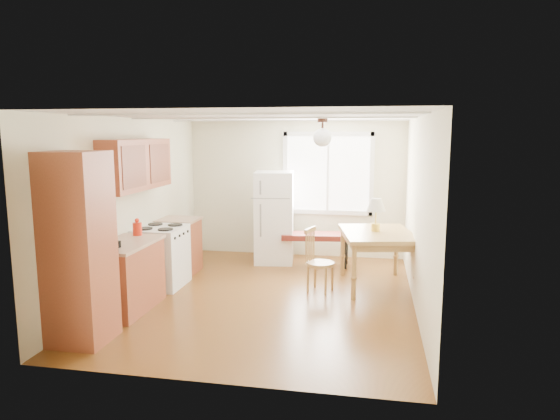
% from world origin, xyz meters
% --- Properties ---
extents(room_shell, '(4.60, 5.60, 2.62)m').
position_xyz_m(room_shell, '(0.00, 0.00, 1.25)').
color(room_shell, '#4E2B10').
rests_on(room_shell, ground).
extents(kitchen_run, '(0.65, 3.40, 2.20)m').
position_xyz_m(kitchen_run, '(-1.72, -0.63, 0.84)').
color(kitchen_run, brown).
rests_on(kitchen_run, ground).
extents(window_unit, '(1.64, 0.05, 1.51)m').
position_xyz_m(window_unit, '(0.60, 2.47, 1.55)').
color(window_unit, white).
rests_on(window_unit, room_shell).
extents(pendant_light, '(0.26, 0.26, 0.40)m').
position_xyz_m(pendant_light, '(0.70, 0.40, 2.24)').
color(pendant_light, '#311D15').
rests_on(pendant_light, room_shell).
extents(refrigerator, '(0.74, 0.74, 1.61)m').
position_xyz_m(refrigerator, '(-0.29, 1.91, 0.81)').
color(refrigerator, white).
rests_on(refrigerator, ground).
extents(bench, '(1.26, 0.60, 0.56)m').
position_xyz_m(bench, '(0.49, 1.82, 0.50)').
color(bench, '#581A14').
rests_on(bench, ground).
extents(dining_table, '(1.24, 1.51, 0.84)m').
position_xyz_m(dining_table, '(1.50, 0.76, 0.73)').
color(dining_table, olive).
rests_on(dining_table, ground).
extents(chair, '(0.44, 0.43, 0.91)m').
position_xyz_m(chair, '(0.62, 0.40, 0.52)').
color(chair, olive).
rests_on(chair, ground).
extents(table_lamp, '(0.28, 0.28, 0.49)m').
position_xyz_m(table_lamp, '(1.47, 0.82, 1.19)').
color(table_lamp, gold).
rests_on(table_lamp, dining_table).
extents(coffee_maker, '(0.23, 0.28, 0.38)m').
position_xyz_m(coffee_maker, '(-1.72, -1.23, 1.04)').
color(coffee_maker, black).
rests_on(coffee_maker, kitchen_run).
extents(kettle, '(0.12, 0.12, 0.24)m').
position_xyz_m(kettle, '(-1.74, -0.40, 1.00)').
color(kettle, red).
rests_on(kettle, kitchen_run).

